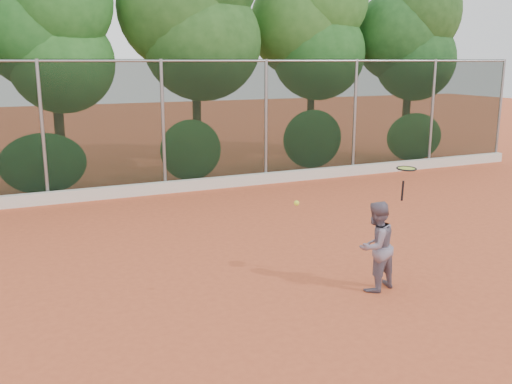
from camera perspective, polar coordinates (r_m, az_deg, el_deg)
name	(u,v)px	position (r m, az deg, el deg)	size (l,w,h in m)	color
ground	(281,280)	(9.33, 2.54, -8.78)	(80.00, 80.00, 0.00)	#CD5630
concrete_curb	(167,187)	(15.43, -8.88, 0.47)	(24.00, 0.20, 0.30)	silver
tennis_player	(376,246)	(8.91, 11.88, -5.33)	(0.68, 0.53, 1.40)	slate
chainlink_fence	(163,123)	(15.32, -9.28, 6.85)	(24.09, 0.09, 3.50)	black
foliage_backdrop	(122,26)	(17.07, -13.24, 15.86)	(23.70, 3.63, 7.55)	#482E1B
tennis_racket	(406,171)	(8.76, 14.77, 2.03)	(0.30, 0.30, 0.52)	black
tennis_ball_in_flight	(297,203)	(7.60, 4.08, -1.12)	(0.07, 0.07, 0.07)	#EDF337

